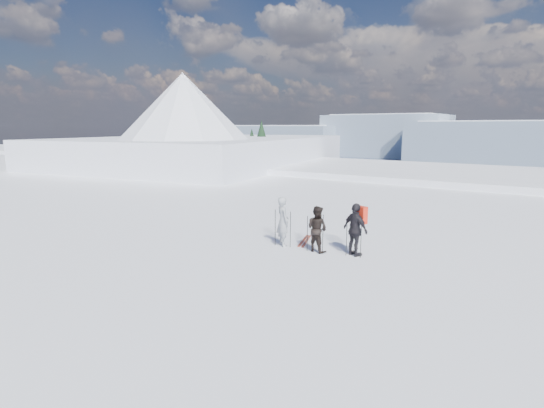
% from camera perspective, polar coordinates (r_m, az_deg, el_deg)
% --- Properties ---
extents(lake_basin, '(820.00, 820.00, 71.62)m').
position_cam_1_polar(lake_basin, '(41.09, 23.52, -5.71)').
color(lake_basin, white).
rests_on(lake_basin, ground).
extents(near_ridge, '(31.37, 35.68, 25.62)m').
position_cam_1_polar(near_ridge, '(51.49, -6.86, 1.67)').
color(near_ridge, white).
rests_on(near_ridge, ground).
extents(skier_grey, '(0.79, 0.75, 1.82)m').
position_cam_1_polar(skier_grey, '(15.44, 1.47, -2.36)').
color(skier_grey, gray).
rests_on(skier_grey, ground).
extents(skier_dark, '(0.89, 0.76, 1.62)m').
position_cam_1_polar(skier_dark, '(14.84, 6.08, -3.33)').
color(skier_dark, black).
rests_on(skier_dark, ground).
extents(skier_pack, '(1.15, 0.82, 1.81)m').
position_cam_1_polar(skier_pack, '(14.52, 11.16, -3.42)').
color(skier_pack, black).
rests_on(skier_pack, ground).
extents(backpack, '(0.44, 0.35, 0.58)m').
position_cam_1_polar(backpack, '(14.45, 12.04, 1.31)').
color(backpack, red).
rests_on(backpack, skier_pack).
extents(ski_poles, '(3.21, 0.37, 1.37)m').
position_cam_1_polar(ski_poles, '(14.86, 5.94, -3.94)').
color(ski_poles, black).
rests_on(ski_poles, ground).
extents(skis_loose, '(0.78, 1.64, 0.03)m').
position_cam_1_polar(skis_loose, '(16.28, 4.43, -4.96)').
color(skis_loose, black).
rests_on(skis_loose, ground).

